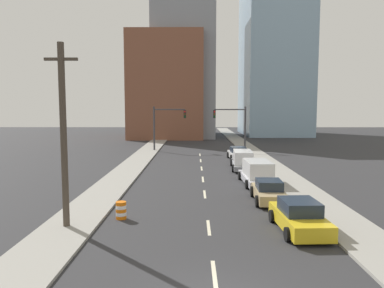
{
  "coord_description": "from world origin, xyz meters",
  "views": [
    {
      "loc": [
        -0.73,
        -11.02,
        6.05
      ],
      "look_at": [
        -0.96,
        27.6,
        2.2
      ],
      "focal_mm": 35.0,
      "sensor_mm": 36.0,
      "label": 1
    }
  ],
  "objects_px": {
    "sedan_tan": "(269,192)",
    "sedan_white": "(238,154)",
    "utility_pole_left_near": "(64,135)",
    "box_truck_silver": "(257,173)",
    "box_truck_gray": "(243,160)",
    "sedan_yellow": "(299,217)",
    "traffic_signal_right": "(236,122)",
    "traffic_barrel": "(121,210)",
    "traffic_signal_left": "(164,122)"
  },
  "relations": [
    {
      "from": "sedan_tan",
      "to": "sedan_white",
      "type": "height_order",
      "value": "sedan_white"
    },
    {
      "from": "utility_pole_left_near",
      "to": "sedan_white",
      "type": "xyz_separation_m",
      "value": [
        11.43,
        24.7,
        -4.01
      ]
    },
    {
      "from": "box_truck_silver",
      "to": "box_truck_gray",
      "type": "xyz_separation_m",
      "value": [
        -0.23,
        7.13,
        -0.02
      ]
    },
    {
      "from": "box_truck_gray",
      "to": "box_truck_silver",
      "type": "bearing_deg",
      "value": -84.98
    },
    {
      "from": "sedan_yellow",
      "to": "sedan_tan",
      "type": "distance_m",
      "value": 5.64
    },
    {
      "from": "sedan_tan",
      "to": "box_truck_gray",
      "type": "xyz_separation_m",
      "value": [
        -0.06,
        12.53,
        0.23
      ]
    },
    {
      "from": "traffic_signal_right",
      "to": "sedan_tan",
      "type": "height_order",
      "value": "traffic_signal_right"
    },
    {
      "from": "box_truck_gray",
      "to": "sedan_white",
      "type": "bearing_deg",
      "value": 90.38
    },
    {
      "from": "traffic_barrel",
      "to": "sedan_tan",
      "type": "relative_size",
      "value": 0.22
    },
    {
      "from": "box_truck_silver",
      "to": "box_truck_gray",
      "type": "relative_size",
      "value": 0.96
    },
    {
      "from": "traffic_signal_left",
      "to": "traffic_barrel",
      "type": "relative_size",
      "value": 6.4
    },
    {
      "from": "traffic_signal_left",
      "to": "box_truck_silver",
      "type": "bearing_deg",
      "value": -67.62
    },
    {
      "from": "sedan_yellow",
      "to": "sedan_white",
      "type": "bearing_deg",
      "value": 87.77
    },
    {
      "from": "traffic_signal_left",
      "to": "box_truck_silver",
      "type": "xyz_separation_m",
      "value": [
        9.13,
        -22.17,
        -3.06
      ]
    },
    {
      "from": "traffic_signal_left",
      "to": "box_truck_silver",
      "type": "height_order",
      "value": "traffic_signal_left"
    },
    {
      "from": "traffic_signal_left",
      "to": "box_truck_silver",
      "type": "relative_size",
      "value": 1.06
    },
    {
      "from": "traffic_barrel",
      "to": "sedan_white",
      "type": "xyz_separation_m",
      "value": [
        9.01,
        23.1,
        0.2
      ]
    },
    {
      "from": "traffic_signal_left",
      "to": "sedan_white",
      "type": "bearing_deg",
      "value": -41.67
    },
    {
      "from": "traffic_barrel",
      "to": "sedan_yellow",
      "type": "distance_m",
      "value": 9.29
    },
    {
      "from": "utility_pole_left_near",
      "to": "sedan_tan",
      "type": "xyz_separation_m",
      "value": [
        11.15,
        5.36,
        -4.03
      ]
    },
    {
      "from": "traffic_signal_right",
      "to": "traffic_barrel",
      "type": "relative_size",
      "value": 6.4
    },
    {
      "from": "traffic_signal_right",
      "to": "box_truck_gray",
      "type": "relative_size",
      "value": 1.02
    },
    {
      "from": "traffic_signal_left",
      "to": "box_truck_gray",
      "type": "height_order",
      "value": "traffic_signal_left"
    },
    {
      "from": "traffic_signal_left",
      "to": "traffic_signal_right",
      "type": "relative_size",
      "value": 1.0
    },
    {
      "from": "sedan_yellow",
      "to": "sedan_white",
      "type": "xyz_separation_m",
      "value": [
        -0.08,
        24.98,
        -0.02
      ]
    },
    {
      "from": "box_truck_silver",
      "to": "utility_pole_left_near",
      "type": "bearing_deg",
      "value": -138.22
    },
    {
      "from": "utility_pole_left_near",
      "to": "sedan_tan",
      "type": "height_order",
      "value": "utility_pole_left_near"
    },
    {
      "from": "traffic_signal_left",
      "to": "sedan_white",
      "type": "distance_m",
      "value": 12.8
    },
    {
      "from": "sedan_yellow",
      "to": "utility_pole_left_near",
      "type": "bearing_deg",
      "value": 176.22
    },
    {
      "from": "sedan_yellow",
      "to": "sedan_white",
      "type": "distance_m",
      "value": 24.98
    },
    {
      "from": "traffic_signal_left",
      "to": "traffic_signal_right",
      "type": "distance_m",
      "value": 9.86
    },
    {
      "from": "sedan_yellow",
      "to": "box_truck_silver",
      "type": "relative_size",
      "value": 0.81
    },
    {
      "from": "traffic_signal_left",
      "to": "utility_pole_left_near",
      "type": "height_order",
      "value": "utility_pole_left_near"
    },
    {
      "from": "utility_pole_left_near",
      "to": "box_truck_silver",
      "type": "height_order",
      "value": "utility_pole_left_near"
    },
    {
      "from": "sedan_yellow",
      "to": "traffic_signal_left",
      "type": "bearing_deg",
      "value": 103.27
    },
    {
      "from": "traffic_signal_right",
      "to": "sedan_tan",
      "type": "xyz_separation_m",
      "value": [
        -0.89,
        -27.57,
        -3.31
      ]
    },
    {
      "from": "traffic_signal_right",
      "to": "sedan_tan",
      "type": "relative_size",
      "value": 1.43
    },
    {
      "from": "traffic_signal_left",
      "to": "sedan_yellow",
      "type": "height_order",
      "value": "traffic_signal_left"
    },
    {
      "from": "traffic_barrel",
      "to": "box_truck_silver",
      "type": "xyz_separation_m",
      "value": [
        8.9,
        9.15,
        0.42
      ]
    },
    {
      "from": "sedan_tan",
      "to": "box_truck_silver",
      "type": "distance_m",
      "value": 5.4
    },
    {
      "from": "sedan_yellow",
      "to": "sedan_white",
      "type": "relative_size",
      "value": 1.06
    },
    {
      "from": "sedan_white",
      "to": "sedan_tan",
      "type": "bearing_deg",
      "value": -93.56
    },
    {
      "from": "sedan_tan",
      "to": "box_truck_gray",
      "type": "bearing_deg",
      "value": 92.28
    },
    {
      "from": "sedan_white",
      "to": "box_truck_silver",
      "type": "bearing_deg",
      "value": -93.2
    },
    {
      "from": "traffic_barrel",
      "to": "sedan_white",
      "type": "distance_m",
      "value": 24.79
    },
    {
      "from": "traffic_signal_right",
      "to": "sedan_tan",
      "type": "distance_m",
      "value": 27.78
    },
    {
      "from": "traffic_signal_left",
      "to": "sedan_yellow",
      "type": "bearing_deg",
      "value": -74.31
    },
    {
      "from": "sedan_white",
      "to": "utility_pole_left_near",
      "type": "bearing_deg",
      "value": -117.57
    },
    {
      "from": "traffic_signal_left",
      "to": "sedan_yellow",
      "type": "relative_size",
      "value": 1.3
    },
    {
      "from": "traffic_barrel",
      "to": "box_truck_silver",
      "type": "height_order",
      "value": "box_truck_silver"
    }
  ]
}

